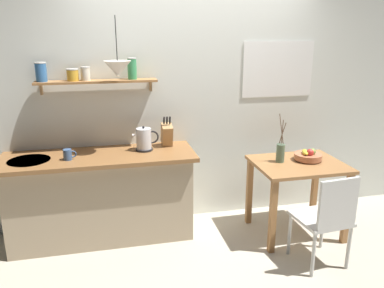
# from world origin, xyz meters

# --- Properties ---
(ground_plane) EXTENTS (14.00, 14.00, 0.00)m
(ground_plane) POSITION_xyz_m (0.00, 0.00, 0.00)
(ground_plane) COLOR #BCB29E
(back_wall) EXTENTS (6.80, 0.11, 2.70)m
(back_wall) POSITION_xyz_m (0.20, 0.65, 1.35)
(back_wall) COLOR silver
(back_wall) RESTS_ON ground_plane
(kitchen_counter) EXTENTS (1.83, 0.63, 0.89)m
(kitchen_counter) POSITION_xyz_m (-1.00, 0.32, 0.45)
(kitchen_counter) COLOR tan
(kitchen_counter) RESTS_ON ground_plane
(wall_shelf) EXTENTS (1.14, 0.20, 0.34)m
(wall_shelf) POSITION_xyz_m (-1.04, 0.49, 1.61)
(wall_shelf) COLOR #9E6B3D
(dining_table) EXTENTS (0.87, 0.70, 0.76)m
(dining_table) POSITION_xyz_m (0.93, -0.01, 0.63)
(dining_table) COLOR #9E6B3D
(dining_table) RESTS_ON ground_plane
(dining_chair_near) EXTENTS (0.46, 0.47, 0.88)m
(dining_chair_near) POSITION_xyz_m (0.89, -0.63, 0.49)
(dining_chair_near) COLOR silver
(dining_chair_near) RESTS_ON ground_plane
(fruit_bowl) EXTENTS (0.27, 0.27, 0.13)m
(fruit_bowl) POSITION_xyz_m (1.05, 0.03, 0.81)
(fruit_bowl) COLOR #BC704C
(fruit_bowl) RESTS_ON dining_table
(twig_vase) EXTENTS (0.08, 0.08, 0.49)m
(twig_vase) POSITION_xyz_m (0.75, 0.05, 0.86)
(twig_vase) COLOR #567056
(twig_vase) RESTS_ON dining_table
(electric_kettle) EXTENTS (0.26, 0.17, 0.25)m
(electric_kettle) POSITION_xyz_m (-0.56, 0.35, 1.00)
(electric_kettle) COLOR black
(electric_kettle) RESTS_ON kitchen_counter
(knife_block) EXTENTS (0.11, 0.19, 0.31)m
(knife_block) POSITION_xyz_m (-0.32, 0.45, 1.01)
(knife_block) COLOR tan
(knife_block) RESTS_ON kitchen_counter
(coffee_mug_by_sink) EXTENTS (0.12, 0.08, 0.10)m
(coffee_mug_by_sink) POSITION_xyz_m (-1.27, 0.21, 0.94)
(coffee_mug_by_sink) COLOR #3D5B89
(coffee_mug_by_sink) RESTS_ON kitchen_counter
(pendant_lamp) EXTENTS (0.25, 0.25, 0.53)m
(pendant_lamp) POSITION_xyz_m (-0.78, 0.28, 1.69)
(pendant_lamp) COLOR black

